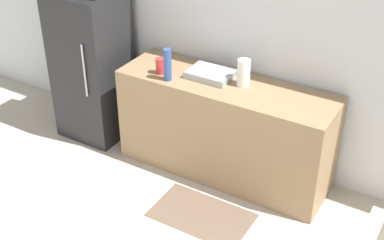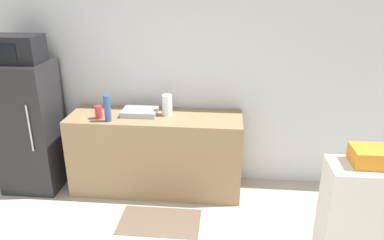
{
  "view_description": "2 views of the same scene",
  "coord_description": "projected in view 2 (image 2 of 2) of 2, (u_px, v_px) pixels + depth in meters",
  "views": [
    {
      "loc": [
        1.79,
        -1.2,
        3.08
      ],
      "look_at": [
        0.11,
        1.62,
        1.07
      ],
      "focal_mm": 50.0,
      "sensor_mm": 36.0,
      "label": 1
    },
    {
      "loc": [
        0.73,
        -1.4,
        2.42
      ],
      "look_at": [
        0.41,
        1.97,
        1.11
      ],
      "focal_mm": 35.0,
      "sensor_mm": 36.0,
      "label": 2
    }
  ],
  "objects": [
    {
      "name": "basket",
      "position": [
        371.0,
        156.0,
        2.68
      ],
      "size": [
        0.27,
        0.23,
        0.13
      ],
      "primitive_type": "cube",
      "color": "orange",
      "rests_on": "shelf_cabinet"
    },
    {
      "name": "wall_back",
      "position": [
        164.0,
        77.0,
        4.41
      ],
      "size": [
        8.0,
        0.06,
        2.6
      ],
      "primitive_type": "cube",
      "color": "silver",
      "rests_on": "ground_plane"
    },
    {
      "name": "paper_towel_roll",
      "position": [
        167.0,
        105.0,
        4.21
      ],
      "size": [
        0.11,
        0.11,
        0.24
      ],
      "primitive_type": "cylinder",
      "color": "white",
      "rests_on": "counter"
    },
    {
      "name": "kitchen_rug",
      "position": [
        160.0,
        222.0,
        3.93
      ],
      "size": [
        0.85,
        0.51,
        0.01
      ],
      "primitive_type": "cube",
      "color": "brown",
      "rests_on": "ground_plane"
    },
    {
      "name": "bottle_short",
      "position": [
        99.0,
        112.0,
        4.13
      ],
      "size": [
        0.08,
        0.08,
        0.15
      ],
      "primitive_type": "cylinder",
      "color": "red",
      "rests_on": "counter"
    },
    {
      "name": "shelf_cabinet",
      "position": [
        365.0,
        233.0,
        2.87
      ],
      "size": [
        0.68,
        0.34,
        1.15
      ],
      "primitive_type": "cube",
      "color": "silver",
      "rests_on": "ground_plane"
    },
    {
      "name": "microwave",
      "position": [
        17.0,
        49.0,
        4.04
      ],
      "size": [
        0.53,
        0.36,
        0.3
      ],
      "color": "black",
      "rests_on": "refrigerator"
    },
    {
      "name": "refrigerator",
      "position": [
        30.0,
        127.0,
        4.37
      ],
      "size": [
        0.64,
        0.61,
        1.53
      ],
      "color": "#232326",
      "rests_on": "ground_plane"
    },
    {
      "name": "counter",
      "position": [
        156.0,
        153.0,
        4.39
      ],
      "size": [
        1.97,
        0.61,
        0.93
      ],
      "primitive_type": "cube",
      "color": "#937551",
      "rests_on": "ground_plane"
    },
    {
      "name": "bottle_tall",
      "position": [
        107.0,
        108.0,
        4.02
      ],
      "size": [
        0.07,
        0.07,
        0.29
      ],
      "primitive_type": "cylinder",
      "color": "#2D4C8C",
      "rests_on": "counter"
    },
    {
      "name": "sink_basin",
      "position": [
        140.0,
        112.0,
        4.26
      ],
      "size": [
        0.39,
        0.29,
        0.06
      ],
      "primitive_type": "cube",
      "color": "#9EA3A8",
      "rests_on": "counter"
    }
  ]
}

